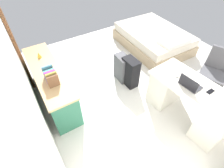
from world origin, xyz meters
name	(u,v)px	position (x,y,z in m)	size (l,w,h in m)	color
ground_plane	(141,83)	(0.00, 0.00, 0.00)	(5.20, 5.20, 0.00)	silver
wall_back	(14,66)	(0.00, 2.10, 1.38)	(4.18, 0.10, 2.76)	silver
door_wooden	(12,36)	(1.54, 2.02, 1.02)	(0.88, 0.05, 2.04)	brown
desk	(189,102)	(-1.05, -0.13, 0.38)	(1.49, 0.77, 0.73)	silver
office_chair	(213,75)	(-0.84, -1.03, 0.42)	(0.60, 0.60, 0.94)	black
credenza	(52,84)	(0.61, 1.72, 0.36)	(1.80, 0.48, 0.72)	#28664C
bed	(153,39)	(1.01, -1.18, 0.24)	(1.94, 1.45, 0.58)	tan
suitcase_black	(130,72)	(0.14, 0.22, 0.32)	(0.36, 0.22, 0.64)	black
suitcase_spare_grey	(122,68)	(0.37, 0.27, 0.30)	(0.36, 0.22, 0.59)	#4C4C51
laptop	(190,84)	(-0.98, -0.05, 0.78)	(0.33, 0.24, 0.21)	#333338
computer_mouse	(177,76)	(-0.72, -0.07, 0.75)	(0.06, 0.10, 0.03)	white
cell_phone_near_laptop	(210,91)	(-1.23, -0.24, 0.74)	(0.07, 0.14, 0.01)	black
book_row	(51,76)	(0.28, 1.72, 0.83)	(0.32, 0.17, 0.24)	brown
figurine_small	(39,55)	(1.03, 1.72, 0.78)	(0.08, 0.08, 0.11)	gold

